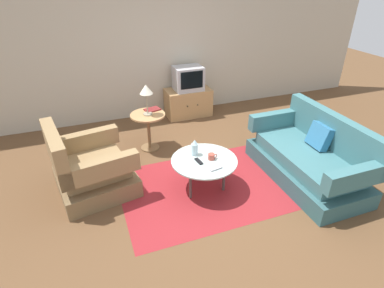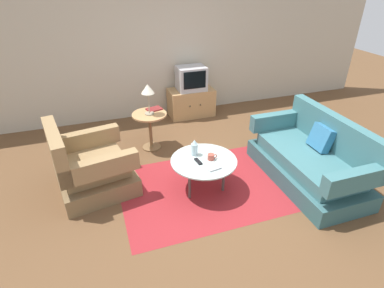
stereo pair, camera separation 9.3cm
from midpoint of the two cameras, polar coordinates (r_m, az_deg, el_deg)
The scene contains 15 objects.
ground_plane at distance 4.19m, azimuth 3.98°, elevation -7.57°, with size 16.00×16.00×0.00m, color brown.
back_wall at distance 5.92m, azimuth -5.57°, elevation 18.06°, with size 9.00×0.12×2.70m, color #BCB29E.
area_rug at distance 4.13m, azimuth 2.72°, elevation -8.12°, with size 2.14×1.61×0.00m, color maroon.
armchair at distance 4.13m, azimuth -17.71°, elevation -4.36°, with size 1.06×1.06×0.94m.
couch at distance 4.45m, azimuth 21.66°, elevation -2.79°, with size 0.86×1.72×0.88m.
coffee_table at distance 3.89m, azimuth 2.85°, elevation -3.39°, with size 0.83×0.83×0.44m.
side_table at distance 4.84m, azimuth -7.21°, elevation 3.78°, with size 0.53×0.53×0.60m.
tv_stand at distance 6.06m, azimuth 0.27°, elevation 7.71°, with size 0.85×0.50×0.52m.
television at distance 5.88m, azimuth 0.32°, elevation 12.02°, with size 0.53×0.41×0.44m.
table_lamp at distance 4.62m, azimuth -7.58°, elevation 9.70°, with size 0.19×0.19×0.47m.
vase at distance 3.92m, azimuth 1.14°, elevation -0.68°, with size 0.09×0.09×0.22m.
mug at distance 3.87m, azimuth 4.25°, elevation -2.38°, with size 0.12×0.08×0.08m.
tv_remote_dark at distance 3.82m, azimuth 1.84°, elevation -3.23°, with size 0.06×0.15×0.02m.
tv_remote_silver at distance 3.70m, azimuth 5.00°, elevation -4.62°, with size 0.17×0.07×0.02m.
book at distance 4.90m, azimuth -6.44°, elevation 6.42°, with size 0.27×0.22×0.02m.
Camera 2 is at (-1.30, -3.07, 2.53)m, focal length 28.92 mm.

